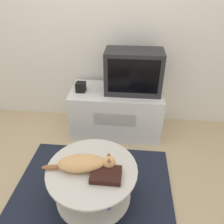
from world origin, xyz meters
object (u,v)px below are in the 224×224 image
at_px(tv, 133,72).
at_px(speaker, 81,87).
at_px(cat, 85,163).
at_px(dvd_box, 106,175).

bearing_deg(tv, speaker, -174.86).
bearing_deg(cat, tv, 63.77).
xyz_separation_m(speaker, dvd_box, (0.43, -1.13, -0.17)).
relative_size(tv, cat, 1.08).
bearing_deg(cat, speaker, 94.81).
relative_size(dvd_box, cat, 0.40).
bearing_deg(dvd_box, tv, 81.67).
relative_size(speaker, cat, 0.19).
distance_m(dvd_box, cat, 0.20).
xyz_separation_m(dvd_box, cat, (-0.18, 0.07, 0.03)).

